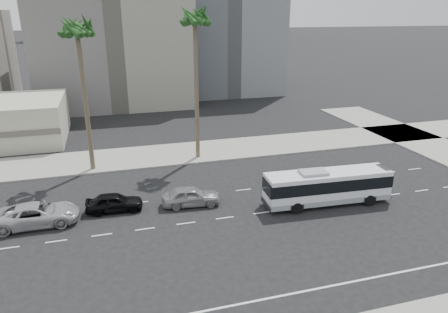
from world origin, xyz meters
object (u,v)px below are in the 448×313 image
object	(u,v)px
city_bus	(327,186)
palm_mid	(77,32)
car_b	(114,202)
car_c	(37,215)
car_a	(191,196)
palm_near	(195,21)

from	to	relation	value
city_bus	palm_mid	world-z (taller)	palm_mid
car_b	car_c	size ratio (longest dim) A/B	0.74
car_b	car_c	xyz separation A→B (m)	(-5.50, -0.67, 0.08)
city_bus	car_c	size ratio (longest dim) A/B	1.76
car_c	palm_mid	bearing A→B (deg)	-20.81
car_b	car_a	bearing A→B (deg)	-92.47
city_bus	palm_near	world-z (taller)	palm_near
palm_mid	palm_near	bearing A→B (deg)	2.93
car_c	palm_near	size ratio (longest dim) A/B	0.38
car_c	palm_near	xyz separation A→B (m)	(14.48, 10.87, 13.11)
palm_near	car_a	bearing A→B (deg)	-105.51
car_b	car_c	bearing A→B (deg)	100.57
car_a	car_b	xyz separation A→B (m)	(-5.97, 0.64, -0.05)
car_a	car_c	xyz separation A→B (m)	(-11.47, -0.03, 0.03)
car_a	car_c	world-z (taller)	car_c
car_a	car_c	distance (m)	11.47
palm_near	palm_mid	size ratio (longest dim) A/B	1.06
car_a	car_c	bearing A→B (deg)	95.71
car_b	palm_near	bearing A→B (deg)	-37.70
city_bus	palm_near	bearing A→B (deg)	122.48
city_bus	palm_mid	xyz separation A→B (m)	(-18.40, 13.08, 11.53)
city_bus	palm_near	xyz separation A→B (m)	(-7.65, 13.63, 12.38)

